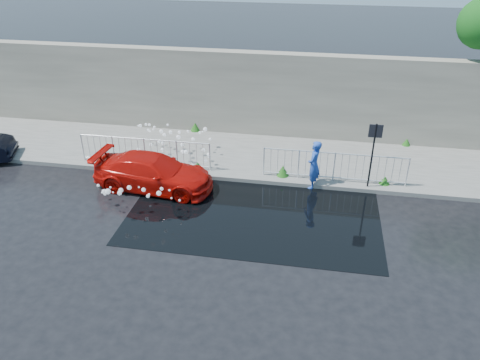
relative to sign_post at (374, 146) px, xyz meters
name	(u,v)px	position (x,y,z in m)	size (l,w,h in m)	color
ground	(233,228)	(-4.20, -3.10, -1.72)	(90.00, 90.00, 0.00)	black
pavement	(256,156)	(-4.20, 1.90, -1.65)	(30.00, 4.00, 0.15)	#5A5B56
curb	(249,180)	(-4.20, -0.10, -1.64)	(30.00, 0.25, 0.16)	#5A5B56
retaining_wall	(264,94)	(-4.20, 4.10, 0.18)	(30.00, 0.60, 3.50)	#6C685B
puddle	(254,212)	(-3.70, -2.10, -1.72)	(8.00, 5.00, 0.01)	black
sign_post	(374,146)	(0.00, 0.00, 0.00)	(0.45, 0.06, 2.50)	black
railing_left	(145,151)	(-8.20, 0.25, -0.99)	(5.05, 0.05, 1.10)	silver
railing_right	(334,166)	(-1.20, 0.25, -0.99)	(5.05, 0.05, 1.10)	silver
weeds	(251,155)	(-4.33, 1.44, -1.40)	(12.17, 3.93, 0.41)	#205115
water_spray	(162,154)	(-7.48, 0.08, -0.97)	(3.43, 5.73, 1.08)	white
red_car	(154,172)	(-7.40, -1.10, -1.11)	(1.71, 4.20, 1.22)	#B30C07
person	(314,165)	(-1.91, -0.10, -0.84)	(0.64, 0.42, 1.77)	#234AB3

